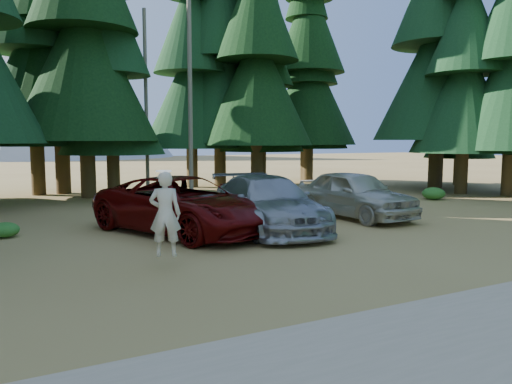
% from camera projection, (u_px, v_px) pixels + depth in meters
% --- Properties ---
extents(ground, '(160.00, 160.00, 0.00)m').
position_uv_depth(ground, '(342.00, 244.00, 14.23)').
color(ground, olive).
rests_on(ground, ground).
extents(forest_belt_north, '(36.00, 7.00, 22.00)m').
position_uv_depth(forest_belt_north, '(175.00, 194.00, 27.44)').
color(forest_belt_north, black).
rests_on(forest_belt_north, ground).
extents(snag_front, '(0.24, 0.24, 12.00)m').
position_uv_depth(snag_front, '(190.00, 83.00, 26.75)').
color(snag_front, '#6C6656').
rests_on(snag_front, ground).
extents(snag_back, '(0.20, 0.20, 10.00)m').
position_uv_depth(snag_back, '(146.00, 102.00, 27.25)').
color(snag_back, '#6C6656').
rests_on(snag_back, ground).
extents(mountain_peak, '(48.00, 50.00, 28.00)m').
position_uv_depth(mountain_peak, '(29.00, 86.00, 89.46)').
color(mountain_peak, gray).
rests_on(mountain_peak, ground).
extents(red_pickup, '(5.17, 7.13, 1.80)m').
position_uv_depth(red_pickup, '(184.00, 205.00, 15.75)').
color(red_pickup, '#550707').
rests_on(red_pickup, ground).
extents(silver_minivan_center, '(3.23, 6.35, 1.76)m').
position_uv_depth(silver_minivan_center, '(267.00, 203.00, 16.31)').
color(silver_minivan_center, '#9A9CA1').
rests_on(silver_minivan_center, ground).
extents(silver_minivan_right, '(2.40, 5.40, 1.81)m').
position_uv_depth(silver_minivan_right, '(355.00, 194.00, 18.96)').
color(silver_minivan_right, beige).
rests_on(silver_minivan_right, ground).
extents(frisbee_player, '(0.85, 0.72, 1.98)m').
position_uv_depth(frisbee_player, '(165.00, 214.00, 11.36)').
color(frisbee_player, beige).
rests_on(frisbee_player, ground).
extents(log_left, '(3.84, 0.93, 0.28)m').
position_uv_depth(log_left, '(222.00, 202.00, 22.57)').
color(log_left, '#6C6656').
rests_on(log_left, ground).
extents(log_mid, '(3.06, 0.50, 0.25)m').
position_uv_depth(log_mid, '(207.00, 200.00, 23.51)').
color(log_mid, '#6C6656').
rests_on(log_mid, ground).
extents(log_right, '(4.28, 1.91, 0.29)m').
position_uv_depth(log_right, '(275.00, 203.00, 22.22)').
color(log_right, '#6C6656').
rests_on(log_right, ground).
extents(shrub_far_left, '(1.12, 1.12, 0.62)m').
position_uv_depth(shrub_far_left, '(125.00, 212.00, 18.46)').
color(shrub_far_left, '#217124').
rests_on(shrub_far_left, ground).
extents(shrub_left, '(0.88, 0.88, 0.48)m').
position_uv_depth(shrub_left, '(201.00, 204.00, 21.09)').
color(shrub_left, '#217124').
rests_on(shrub_left, ground).
extents(shrub_center_left, '(1.03, 1.03, 0.56)m').
position_uv_depth(shrub_center_left, '(243.00, 203.00, 21.09)').
color(shrub_center_left, '#217124').
rests_on(shrub_center_left, ground).
extents(shrub_center_right, '(0.90, 0.90, 0.49)m').
position_uv_depth(shrub_center_right, '(259.00, 201.00, 22.06)').
color(shrub_center_right, '#217124').
rests_on(shrub_center_right, ground).
extents(shrub_right, '(1.10, 1.10, 0.61)m').
position_uv_depth(shrub_right, '(263.00, 197.00, 23.08)').
color(shrub_right, '#217124').
rests_on(shrub_right, ground).
extents(shrub_far_right, '(1.33, 1.33, 0.73)m').
position_uv_depth(shrub_far_right, '(372.00, 195.00, 23.68)').
color(shrub_far_right, '#217124').
rests_on(shrub_far_right, ground).
extents(shrub_edge_west, '(0.84, 0.84, 0.46)m').
position_uv_depth(shrub_edge_west, '(5.00, 230.00, 15.12)').
color(shrub_edge_west, '#217124').
rests_on(shrub_edge_west, ground).
extents(shrub_edge_east, '(1.11, 1.11, 0.61)m').
position_uv_depth(shrub_edge_east, '(434.00, 193.00, 24.76)').
color(shrub_edge_east, '#217124').
rests_on(shrub_edge_east, ground).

